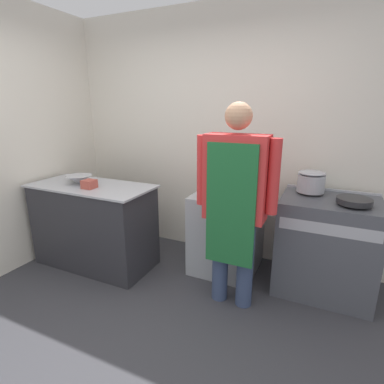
{
  "coord_description": "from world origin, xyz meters",
  "views": [
    {
      "loc": [
        1.19,
        -1.32,
        1.68
      ],
      "look_at": [
        0.12,
        1.0,
        0.94
      ],
      "focal_mm": 28.0,
      "sensor_mm": 36.0,
      "label": 1
    }
  ],
  "objects_px": {
    "person_cook": "(235,196)",
    "stove": "(325,246)",
    "plastic_tub": "(89,184)",
    "saute_pan": "(354,201)",
    "fridge_unit": "(227,231)",
    "mixing_bowl": "(79,180)",
    "stock_pot": "(311,181)"
  },
  "relations": [
    {
      "from": "mixing_bowl",
      "to": "fridge_unit",
      "type": "bearing_deg",
      "value": 19.22
    },
    {
      "from": "stock_pot",
      "to": "saute_pan",
      "type": "relative_size",
      "value": 0.89
    },
    {
      "from": "mixing_bowl",
      "to": "stock_pot",
      "type": "height_order",
      "value": "stock_pot"
    },
    {
      "from": "stove",
      "to": "stock_pot",
      "type": "relative_size",
      "value": 3.75
    },
    {
      "from": "person_cook",
      "to": "mixing_bowl",
      "type": "relative_size",
      "value": 6.42
    },
    {
      "from": "mixing_bowl",
      "to": "saute_pan",
      "type": "distance_m",
      "value": 2.61
    },
    {
      "from": "plastic_tub",
      "to": "stock_pot",
      "type": "relative_size",
      "value": 0.49
    },
    {
      "from": "stock_pot",
      "to": "fridge_unit",
      "type": "bearing_deg",
      "value": -172.22
    },
    {
      "from": "fridge_unit",
      "to": "person_cook",
      "type": "relative_size",
      "value": 0.48
    },
    {
      "from": "fridge_unit",
      "to": "saute_pan",
      "type": "distance_m",
      "value": 1.23
    },
    {
      "from": "stove",
      "to": "mixing_bowl",
      "type": "distance_m",
      "value": 2.51
    },
    {
      "from": "person_cook",
      "to": "saute_pan",
      "type": "xyz_separation_m",
      "value": [
        0.88,
        0.43,
        -0.05
      ]
    },
    {
      "from": "mixing_bowl",
      "to": "plastic_tub",
      "type": "bearing_deg",
      "value": -22.22
    },
    {
      "from": "person_cook",
      "to": "plastic_tub",
      "type": "relative_size",
      "value": 14.3
    },
    {
      "from": "stove",
      "to": "person_cook",
      "type": "distance_m",
      "value": 1.04
    },
    {
      "from": "saute_pan",
      "to": "plastic_tub",
      "type": "bearing_deg",
      "value": -168.49
    },
    {
      "from": "fridge_unit",
      "to": "mixing_bowl",
      "type": "distance_m",
      "value": 1.64
    },
    {
      "from": "person_cook",
      "to": "fridge_unit",
      "type": "bearing_deg",
      "value": 112.94
    },
    {
      "from": "fridge_unit",
      "to": "person_cook",
      "type": "bearing_deg",
      "value": -67.06
    },
    {
      "from": "fridge_unit",
      "to": "plastic_tub",
      "type": "height_order",
      "value": "plastic_tub"
    },
    {
      "from": "saute_pan",
      "to": "mixing_bowl",
      "type": "bearing_deg",
      "value": -171.33
    },
    {
      "from": "stock_pot",
      "to": "saute_pan",
      "type": "xyz_separation_m",
      "value": [
        0.35,
        -0.22,
        -0.08
      ]
    },
    {
      "from": "stove",
      "to": "saute_pan",
      "type": "distance_m",
      "value": 0.53
    },
    {
      "from": "fridge_unit",
      "to": "stock_pot",
      "type": "distance_m",
      "value": 0.97
    },
    {
      "from": "person_cook",
      "to": "stove",
      "type": "bearing_deg",
      "value": 36.83
    },
    {
      "from": "person_cook",
      "to": "saute_pan",
      "type": "height_order",
      "value": "person_cook"
    },
    {
      "from": "stock_pot",
      "to": "person_cook",
      "type": "bearing_deg",
      "value": -129.2
    },
    {
      "from": "plastic_tub",
      "to": "saute_pan",
      "type": "distance_m",
      "value": 2.41
    },
    {
      "from": "fridge_unit",
      "to": "plastic_tub",
      "type": "xyz_separation_m",
      "value": [
        -1.25,
        -0.6,
        0.52
      ]
    },
    {
      "from": "fridge_unit",
      "to": "person_cook",
      "type": "xyz_separation_m",
      "value": [
        0.23,
        -0.54,
        0.57
      ]
    },
    {
      "from": "fridge_unit",
      "to": "saute_pan",
      "type": "relative_size",
      "value": 3.02
    },
    {
      "from": "mixing_bowl",
      "to": "stock_pot",
      "type": "relative_size",
      "value": 1.1
    }
  ]
}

